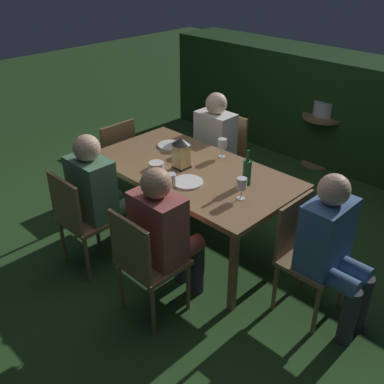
{
  "coord_description": "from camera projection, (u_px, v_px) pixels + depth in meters",
  "views": [
    {
      "loc": [
        2.35,
        -2.38,
        2.43
      ],
      "look_at": [
        0.0,
        0.0,
        0.52
      ],
      "focal_mm": 41.86,
      "sensor_mm": 36.0,
      "label": 1
    }
  ],
  "objects": [
    {
      "name": "chair_side_left_b",
      "position": [
        145.0,
        261.0,
        3.09
      ],
      "size": [
        0.42,
        0.4,
        0.87
      ],
      "color": "brown",
      "rests_on": "ground"
    },
    {
      "name": "bowl_olives",
      "position": [
        156.0,
        165.0,
        3.73
      ],
      "size": [
        0.13,
        0.13,
        0.06
      ],
      "color": "silver",
      "rests_on": "dining_table"
    },
    {
      "name": "bowl_bread",
      "position": [
        180.0,
        154.0,
        3.93
      ],
      "size": [
        0.11,
        0.11,
        0.06
      ],
      "color": "silver",
      "rests_on": "dining_table"
    },
    {
      "name": "chair_head_far",
      "position": [
        305.0,
        252.0,
        3.18
      ],
      "size": [
        0.4,
        0.42,
        0.87
      ],
      "color": "brown",
      "rests_on": "ground"
    },
    {
      "name": "person_in_green",
      "position": [
        99.0,
        192.0,
        3.63
      ],
      "size": [
        0.38,
        0.47,
        1.15
      ],
      "color": "#4C7A5B",
      "rests_on": "ground"
    },
    {
      "name": "person_in_blue",
      "position": [
        333.0,
        246.0,
        2.99
      ],
      "size": [
        0.48,
        0.38,
        1.15
      ],
      "color": "#426699",
      "rests_on": "ground"
    },
    {
      "name": "person_in_cream",
      "position": [
        211.0,
        144.0,
        4.45
      ],
      "size": [
        0.38,
        0.47,
        1.15
      ],
      "color": "white",
      "rests_on": "ground"
    },
    {
      "name": "chair_side_left_a",
      "position": [
        81.0,
        217.0,
        3.58
      ],
      "size": [
        0.42,
        0.4,
        0.87
      ],
      "color": "brown",
      "rests_on": "ground"
    },
    {
      "name": "dining_table",
      "position": [
        192.0,
        175.0,
        3.77
      ],
      "size": [
        1.76,
        0.95,
        0.75
      ],
      "color": "olive",
      "rests_on": "ground"
    },
    {
      "name": "ice_bucket",
      "position": [
        325.0,
        107.0,
        5.15
      ],
      "size": [
        0.26,
        0.26,
        0.34
      ],
      "color": "#B2B7BF",
      "rests_on": "side_table"
    },
    {
      "name": "hedge_backdrop",
      "position": [
        340.0,
        110.0,
        5.36
      ],
      "size": [
        4.79,
        0.72,
        1.26
      ],
      "primitive_type": "cube",
      "color": "#193816",
      "rests_on": "ground"
    },
    {
      "name": "chair_side_right_a",
      "position": [
        223.0,
        152.0,
        4.65
      ],
      "size": [
        0.42,
        0.4,
        0.87
      ],
      "color": "brown",
      "rests_on": "ground"
    },
    {
      "name": "plate_a",
      "position": [
        170.0,
        145.0,
        4.15
      ],
      "size": [
        0.24,
        0.24,
        0.01
      ],
      "primitive_type": "cylinder",
      "color": "white",
      "rests_on": "dining_table"
    },
    {
      "name": "chair_head_near",
      "position": [
        113.0,
        157.0,
        4.56
      ],
      "size": [
        0.4,
        0.42,
        0.87
      ],
      "color": "brown",
      "rests_on": "ground"
    },
    {
      "name": "ground_plane",
      "position": [
        192.0,
        241.0,
        4.11
      ],
      "size": [
        16.0,
        16.0,
        0.0
      ],
      "primitive_type": "plane",
      "color": "#26471E"
    },
    {
      "name": "side_table",
      "position": [
        321.0,
        132.0,
        5.31
      ],
      "size": [
        0.49,
        0.49,
        0.63
      ],
      "color": "brown",
      "rests_on": "ground"
    },
    {
      "name": "plate_b",
      "position": [
        188.0,
        182.0,
        3.52
      ],
      "size": [
        0.24,
        0.24,
        0.01
      ],
      "primitive_type": "cylinder",
      "color": "white",
      "rests_on": "dining_table"
    },
    {
      "name": "green_bottle_on_table",
      "position": [
        247.0,
        172.0,
        3.46
      ],
      "size": [
        0.07,
        0.07,
        0.29
      ],
      "color": "#195128",
      "rests_on": "dining_table"
    },
    {
      "name": "wine_glass_a",
      "position": [
        242.0,
        185.0,
        3.26
      ],
      "size": [
        0.08,
        0.08,
        0.17
      ],
      "color": "silver",
      "rests_on": "dining_table"
    },
    {
      "name": "person_in_rust",
      "position": [
        165.0,
        231.0,
        3.14
      ],
      "size": [
        0.38,
        0.47,
        1.15
      ],
      "color": "#9E4C47",
      "rests_on": "ground"
    },
    {
      "name": "wine_glass_b",
      "position": [
        222.0,
        144.0,
        3.89
      ],
      "size": [
        0.08,
        0.08,
        0.17
      ],
      "color": "silver",
      "rests_on": "dining_table"
    },
    {
      "name": "wine_glass_c",
      "position": [
        171.0,
        180.0,
        3.32
      ],
      "size": [
        0.08,
        0.08,
        0.17
      ],
      "color": "silver",
      "rests_on": "dining_table"
    },
    {
      "name": "lantern_centerpiece",
      "position": [
        181.0,
        152.0,
        3.69
      ],
      "size": [
        0.15,
        0.15,
        0.27
      ],
      "color": "black",
      "rests_on": "dining_table"
    }
  ]
}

